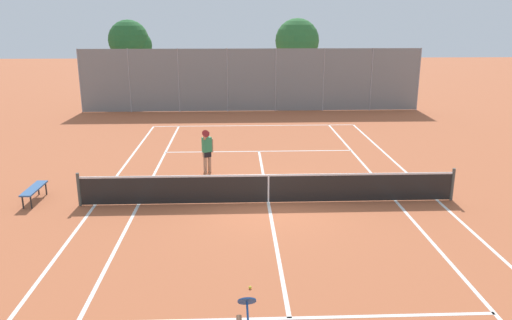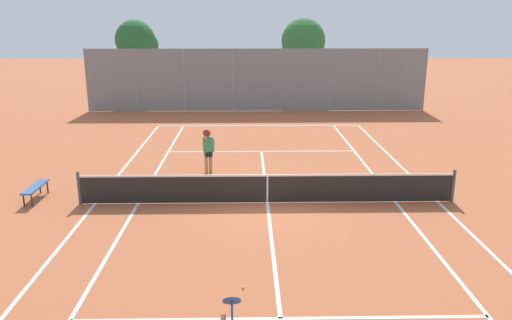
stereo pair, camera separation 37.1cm
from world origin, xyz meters
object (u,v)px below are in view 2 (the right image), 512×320
object	(u,v)px
courtside_bench	(35,188)
tree_behind_right	(303,42)
tennis_net	(267,188)
player_far_left	(208,149)
tree_behind_left	(138,42)
loose_tennis_ball_1	(225,183)
loose_tennis_ball_0	(243,287)

from	to	relation	value
courtside_bench	tree_behind_right	world-z (taller)	tree_behind_right
tennis_net	player_far_left	world-z (taller)	player_far_left
tennis_net	tree_behind_left	distance (m)	21.19
tennis_net	tree_behind_left	world-z (taller)	tree_behind_left
tree_behind_left	tree_behind_right	xyz separation A→B (m)	(11.16, 0.64, -0.04)
courtside_bench	tree_behind_left	bearing A→B (deg)	91.21
loose_tennis_ball_1	tree_behind_left	world-z (taller)	tree_behind_left
loose_tennis_ball_1	tree_behind_right	xyz separation A→B (m)	(4.68, 18.04, 4.10)
player_far_left	tree_behind_right	xyz separation A→B (m)	(5.37, 16.62, 3.21)
player_far_left	courtside_bench	world-z (taller)	player_far_left
player_far_left	courtside_bench	bearing A→B (deg)	-151.68
player_far_left	tree_behind_right	size ratio (longest dim) A/B	0.31
courtside_bench	player_far_left	bearing A→B (deg)	28.32
loose_tennis_ball_0	tree_behind_left	size ratio (longest dim) A/B	0.01
courtside_bench	tree_behind_right	distance (m)	22.60
loose_tennis_ball_1	courtside_bench	xyz separation A→B (m)	(-6.09, -1.49, 0.38)
player_far_left	tennis_net	bearing A→B (deg)	-57.64
player_far_left	loose_tennis_ball_1	size ratio (longest dim) A/B	26.88
loose_tennis_ball_0	tree_behind_right	xyz separation A→B (m)	(4.00, 25.21, 4.10)
tree_behind_left	tree_behind_right	bearing A→B (deg)	3.30
loose_tennis_ball_1	tree_behind_left	bearing A→B (deg)	110.45
player_far_left	loose_tennis_ball_1	xyz separation A→B (m)	(0.69, -1.42, -0.89)
tennis_net	loose_tennis_ball_0	xyz separation A→B (m)	(-0.74, -5.25, -0.48)
tree_behind_left	player_far_left	bearing A→B (deg)	-70.07
tennis_net	player_far_left	distance (m)	3.97
loose_tennis_ball_0	courtside_bench	distance (m)	8.85
tree_behind_left	tree_behind_right	world-z (taller)	tree_behind_right
tennis_net	tree_behind_right	xyz separation A→B (m)	(3.26, 19.95, 3.63)
tennis_net	tree_behind_left	xyz separation A→B (m)	(-7.91, 19.31, 3.67)
tree_behind_right	loose_tennis_ball_0	bearing A→B (deg)	-99.01
tree_behind_left	loose_tennis_ball_1	bearing A→B (deg)	-69.55
tennis_net	tree_behind_right	distance (m)	20.54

